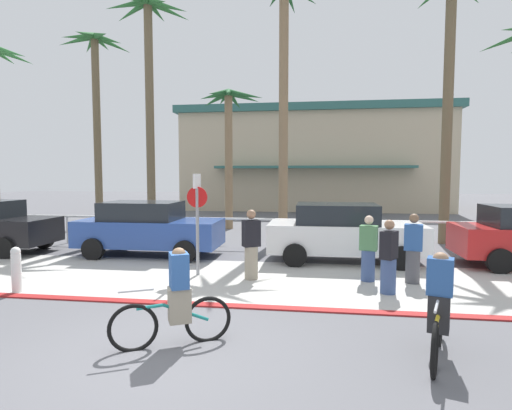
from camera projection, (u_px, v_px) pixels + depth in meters
The scene contains 20 objects.
ground_plane at pixel (258, 241), 15.72m from camera, with size 80.00×80.00×0.00m, color #5B5B60.
sidewalk_strip at pixel (225, 279), 9.99m from camera, with size 44.00×4.00×0.02m, color beige.
curb_paint at pixel (202, 304), 8.02m from camera, with size 44.00×0.24×0.03m, color maroon.
building_backdrop at pixel (313, 160), 32.25m from camera, with size 18.90×12.06×7.20m.
rail_fence at pixel (252, 224), 14.17m from camera, with size 23.02×0.08×1.04m.
stop_sign_bike_lane at pixel (197, 209), 10.23m from camera, with size 0.52×0.56×2.56m.
bollard_1 at pixel (16, 269), 8.81m from camera, with size 0.20×0.20×1.00m.
palm_tree_1 at pixel (96, 84), 19.83m from camera, with size 3.31×3.03×9.29m.
palm_tree_2 at pixel (149, 58), 17.58m from camera, with size 3.52×2.97×10.00m.
palm_tree_3 at pixel (229, 121), 18.88m from camera, with size 3.01×3.00×6.42m.
palm_tree_4 at pixel (284, 48), 15.65m from camera, with size 2.94×3.55×9.86m.
palm_tree_5 at pixel (450, 42), 14.59m from camera, with size 3.46×3.37×9.56m.
car_blue_1 at pixel (148, 228), 12.84m from camera, with size 4.40×2.02×1.69m.
car_white_2 at pixel (343, 232), 11.91m from camera, with size 4.40×2.02×1.69m.
cyclist_yellow_0 at pixel (439, 308), 5.73m from camera, with size 0.65×1.74×1.50m.
cyclist_teal_1 at pixel (176, 299), 6.11m from camera, with size 1.65×0.88×1.50m.
pedestrian_0 at pixel (413, 252), 9.54m from camera, with size 0.45×0.39×1.64m.
pedestrian_1 at pixel (251, 248), 9.89m from camera, with size 0.48×0.44×1.70m.
pedestrian_2 at pixel (389, 260), 8.70m from camera, with size 0.44×0.48×1.60m.
pedestrian_3 at pixel (368, 252), 9.73m from camera, with size 0.45×0.39×1.58m.
Camera 1 is at (2.16, -5.42, 2.56)m, focal length 28.88 mm.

